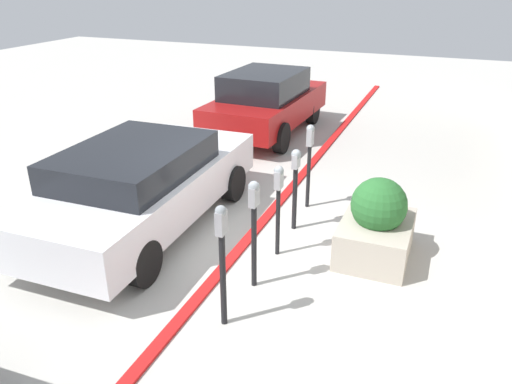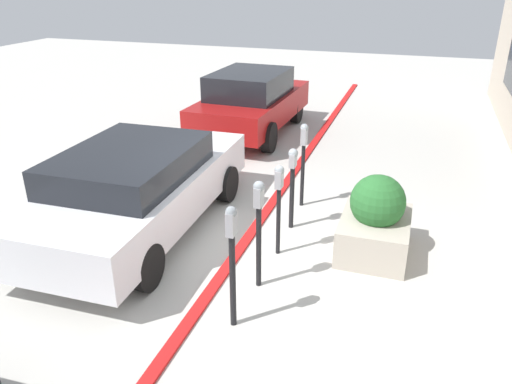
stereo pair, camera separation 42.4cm
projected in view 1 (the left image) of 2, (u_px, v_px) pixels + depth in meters
name	position (u px, v px, depth m)	size (l,w,h in m)	color
ground_plane	(248.00, 247.00, 7.64)	(40.00, 40.00, 0.00)	beige
curb_strip	(243.00, 245.00, 7.66)	(24.50, 0.16, 0.04)	red
parking_meter_nearest	(222.00, 252.00, 5.60)	(0.15, 0.13, 1.57)	black
parking_meter_second	(254.00, 218.00, 6.32)	(0.17, 0.15, 1.52)	black
parking_meter_middle	(278.00, 195.00, 7.07)	(0.16, 0.14, 1.40)	black
parking_meter_fourth	(295.00, 177.00, 7.83)	(0.18, 0.15, 1.37)	black
parking_meter_farthest	(310.00, 152.00, 8.53)	(0.16, 0.14, 1.52)	black
planter_box	(377.00, 225.00, 7.22)	(1.34, 0.99, 1.23)	#B2A899
parked_car_middle	(141.00, 183.00, 7.96)	(4.75, 2.09, 1.43)	silver
parked_car_rear	(266.00, 101.00, 12.59)	(4.26, 2.00, 1.60)	maroon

